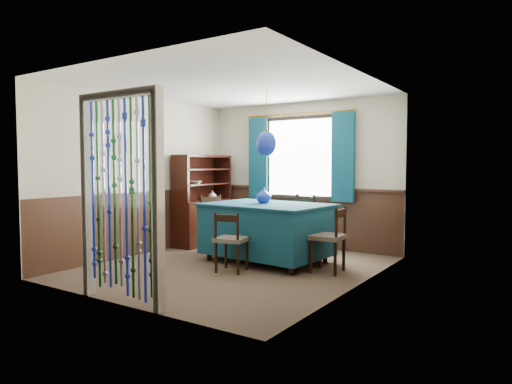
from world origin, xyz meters
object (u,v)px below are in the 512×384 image
Objects in this scene: chair_near at (231,240)px; vase_sideboard at (212,194)px; dining_table at (266,229)px; chair_left at (217,222)px; chair_right at (330,237)px; vase_table at (263,196)px; bowl_shelf at (196,182)px; pendant_lamp at (267,144)px; sideboard at (202,213)px; chair_far at (298,223)px.

chair_near is 2.37m from vase_sideboard.
chair_left is at bearing 177.12° from dining_table.
chair_left is at bearing -47.20° from vase_sideboard.
chair_near is at bearing 118.03° from chair_right.
vase_table reaches higher than chair_left.
vase_table is 0.96× the size of bowl_shelf.
vase_table is at bearing 77.49° from chair_right.
vase_sideboard is at bearing 66.30° from chair_right.
vase_table is 1.65m from bowl_shelf.
pendant_lamp is (0.05, 0.80, 1.30)m from chair_near.
pendant_lamp is at bearing -12.97° from bowl_shelf.
chair_left reaches higher than dining_table.
bowl_shelf is (-1.65, 1.19, 0.69)m from chair_near.
dining_table is 1.97× the size of pendant_lamp.
chair_left is 1.06m from vase_table.
pendant_lamp is 4.13× the size of bowl_shelf.
dining_table is 0.81m from chair_near.
chair_right is at bearing -9.89° from bowl_shelf.
dining_table is 1.86m from bowl_shelf.
sideboard is 9.24× the size of vase_sideboard.
vase_sideboard is at bearing 123.08° from chair_near.
chair_left is (-0.99, 0.94, 0.06)m from chair_near.
sideboard reaches higher than chair_left.
sideboard is 0.39m from vase_sideboard.
vase_table is at bearing 93.41° from chair_far.
bowl_shelf reaches higher than vase_sideboard.
vase_sideboard reaches higher than chair_left.
vase_table is (-0.20, -0.71, 0.46)m from chair_far.
vase_sideboard is (-1.70, 0.85, -0.85)m from pendant_lamp.
chair_left is at bearing 124.60° from chair_near.
pendant_lamp reaches higher than bowl_shelf.
pendant_lamp reaches higher than chair_near.
chair_far is at bearing 86.79° from dining_table.
dining_table is at bearing 116.57° from pendant_lamp.
sideboard is at bearing 160.24° from pendant_lamp.
sideboard reaches higher than vase_table.
chair_far is at bearing 3.39° from sideboard.
vase_sideboard is (-2.75, 0.93, 0.42)m from chair_right.
chair_left reaches higher than chair_near.
vase_table reaches higher than chair_right.
pendant_lamp is (-1.05, 0.09, 1.27)m from chair_right.
chair_right is (0.94, -0.87, -0.04)m from chair_far.
vase_sideboard is (-1.70, 0.85, 0.40)m from dining_table.
pendant_lamp reaches higher than chair_far.
vase_table is at bearing 150.31° from dining_table.
vase_table reaches higher than chair_near.
sideboard reaches higher than bowl_shelf.
bowl_shelf reaches higher than chair_far.
sideboard reaches higher than chair_far.
pendant_lamp is 2.08m from vase_sideboard.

